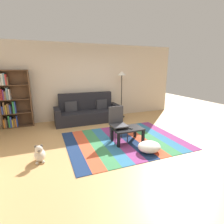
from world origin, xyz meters
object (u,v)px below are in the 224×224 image
Objects in this scene: standing_lamp at (122,79)px; couch at (88,112)px; tv_remote at (130,128)px; coffee_table at (127,130)px; bookshelf at (12,101)px; pouf at (149,147)px; dog at (40,154)px; folding_chair at (117,121)px.

couch is at bearing -175.71° from standing_lamp.
couch reaches higher than tv_remote.
coffee_table is at bearing 83.22° from tv_remote.
couch is at bearing 73.22° from tv_remote.
bookshelf is 2.39× the size of coffee_table.
coffee_table is 0.73m from pouf.
dog is at bearing 168.60° from pouf.
bookshelf reaches higher than coffee_table.
coffee_table is 0.10m from tv_remote.
coffee_table is at bearing -21.83° from folding_chair.
coffee_table is at bearing 5.58° from dog.
tv_remote is (0.03, -0.06, 0.08)m from coffee_table.
bookshelf is 3.47m from folding_chair.
bookshelf is at bearing 177.20° from standing_lamp.
couch is 2.91m from pouf.
couch is 2.42m from bookshelf.
bookshelf is 2.01× the size of folding_chair.
standing_lamp is (0.64, 2.91, 1.33)m from pouf.
bookshelf is at bearing 108.83° from tv_remote.
bookshelf is (-2.34, 0.28, 0.52)m from couch.
coffee_table is at bearing -76.76° from couch.
couch is at bearing 123.48° from folding_chair.
dog is 1.97m from folding_chair.
coffee_table is at bearing -40.43° from bookshelf.
tv_remote is (2.87, -2.48, -0.46)m from bookshelf.
coffee_table is 5.03× the size of tv_remote.
bookshelf is at bearing 106.07° from dog.
pouf is 0.69m from tv_remote.
coffee_table is (0.50, -2.14, -0.02)m from couch.
couch is at bearing 103.24° from coffee_table.
bookshelf is 4.41m from pouf.
pouf is 2.35m from dog.
bookshelf is at bearing 164.46° from folding_chair.
folding_chair is (1.89, 0.41, 0.37)m from dog.
folding_chair is at bearing -39.95° from bookshelf.
tv_remote is at bearing 107.48° from pouf.
pouf is at bearing -102.83° from tv_remote.
standing_lamp is at bearing 77.62° from pouf.
tv_remote is at bearing -25.58° from folding_chair.
folding_chair reaches higher than coffee_table.
bookshelf reaches higher than pouf.
standing_lamp is at bearing -2.80° from bookshelf.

